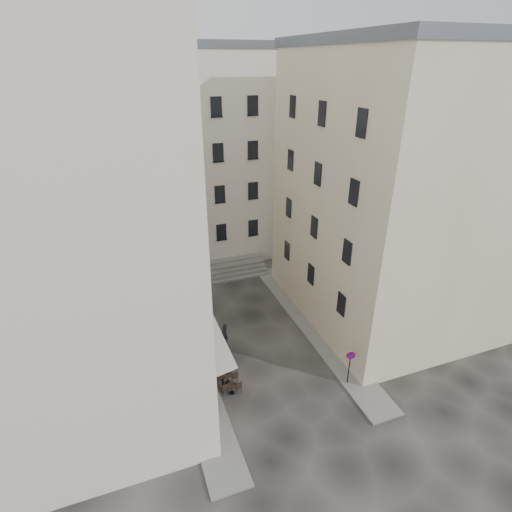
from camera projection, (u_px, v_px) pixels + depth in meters
name	position (u px, v px, depth m)	size (l,w,h in m)	color
ground	(269.00, 368.00, 24.93)	(90.00, 90.00, 0.00)	black
sidewalk_left	(185.00, 344.00, 26.87)	(2.00, 22.00, 0.12)	slate
sidewalk_right	(311.00, 325.00, 28.81)	(2.00, 18.00, 0.12)	slate
building_left	(51.00, 217.00, 19.63)	(12.20, 16.20, 20.60)	beige
building_right	(395.00, 191.00, 26.99)	(12.20, 14.20, 18.60)	beige
building_back	(183.00, 156.00, 36.47)	(18.20, 10.20, 18.60)	beige
cafe_storefront	(195.00, 349.00, 23.60)	(1.74, 7.30, 3.50)	#430E09
stone_steps	(216.00, 272.00, 35.33)	(9.00, 3.15, 0.80)	#585553
bollard_near	(223.00, 385.00, 22.85)	(0.12, 0.12, 0.98)	black
bollard_mid	(208.00, 348.00, 25.79)	(0.12, 0.12, 0.98)	black
bollard_far	(196.00, 318.00, 28.74)	(0.12, 0.12, 0.98)	black
no_parking_sign	(350.00, 361.00, 22.88)	(0.54, 0.20, 2.45)	black
bistro_table_a	(232.00, 388.00, 22.85)	(1.14, 0.54, 0.80)	black
bistro_table_b	(227.00, 377.00, 23.56)	(1.20, 0.56, 0.84)	black
bistro_table_c	(213.00, 358.00, 25.05)	(1.23, 0.57, 0.86)	black
bistro_table_d	(210.00, 343.00, 26.36)	(1.19, 0.56, 0.83)	black
bistro_table_e	(195.00, 327.00, 28.01)	(1.18, 0.55, 0.83)	black
pedestrian	(225.00, 334.00, 26.68)	(0.58, 0.38, 1.60)	black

